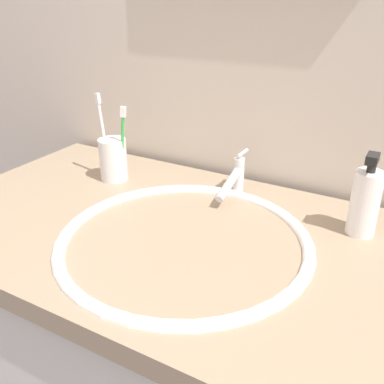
{
  "coord_description": "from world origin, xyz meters",
  "views": [
    {
      "loc": [
        0.37,
        -0.63,
        1.26
      ],
      "look_at": [
        0.02,
        -0.0,
        0.92
      ],
      "focal_mm": 40.7,
      "sensor_mm": 36.0,
      "label": 1
    }
  ],
  "objects_px": {
    "faucet": "(235,178)",
    "toothbrush_cup": "(113,159)",
    "toothbrush_white": "(103,130)",
    "soap_dispenser": "(365,202)",
    "toothbrush_green": "(122,139)"
  },
  "relations": [
    {
      "from": "faucet",
      "to": "toothbrush_green",
      "type": "relative_size",
      "value": 0.8
    },
    {
      "from": "toothbrush_white",
      "to": "soap_dispenser",
      "type": "relative_size",
      "value": 1.22
    },
    {
      "from": "soap_dispenser",
      "to": "faucet",
      "type": "bearing_deg",
      "value": 172.75
    },
    {
      "from": "toothbrush_white",
      "to": "soap_dispenser",
      "type": "distance_m",
      "value": 0.61
    },
    {
      "from": "faucet",
      "to": "toothbrush_white",
      "type": "distance_m",
      "value": 0.34
    },
    {
      "from": "toothbrush_green",
      "to": "soap_dispenser",
      "type": "distance_m",
      "value": 0.55
    },
    {
      "from": "toothbrush_cup",
      "to": "soap_dispenser",
      "type": "bearing_deg",
      "value": 2.36
    },
    {
      "from": "faucet",
      "to": "toothbrush_cup",
      "type": "distance_m",
      "value": 0.3
    },
    {
      "from": "toothbrush_green",
      "to": "toothbrush_white",
      "type": "bearing_deg",
      "value": 177.42
    },
    {
      "from": "faucet",
      "to": "toothbrush_white",
      "type": "xyz_separation_m",
      "value": [
        -0.32,
        -0.06,
        0.08
      ]
    },
    {
      "from": "faucet",
      "to": "toothbrush_green",
      "type": "xyz_separation_m",
      "value": [
        -0.27,
        -0.06,
        0.06
      ]
    },
    {
      "from": "toothbrush_green",
      "to": "toothbrush_cup",
      "type": "bearing_deg",
      "value": -178.44
    },
    {
      "from": "toothbrush_green",
      "to": "toothbrush_white",
      "type": "distance_m",
      "value": 0.06
    },
    {
      "from": "faucet",
      "to": "soap_dispenser",
      "type": "height_order",
      "value": "soap_dispenser"
    },
    {
      "from": "toothbrush_green",
      "to": "faucet",
      "type": "bearing_deg",
      "value": 12.43
    }
  ]
}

